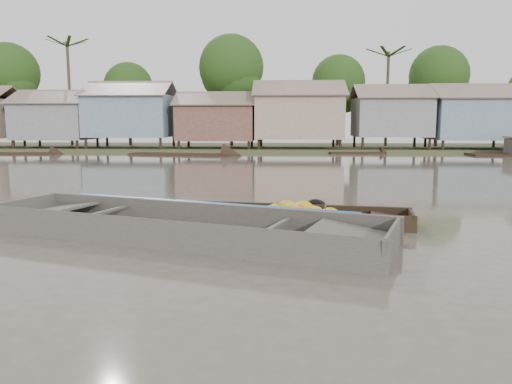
{
  "coord_description": "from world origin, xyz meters",
  "views": [
    {
      "loc": [
        1.11,
        -9.24,
        2.32
      ],
      "look_at": [
        0.6,
        1.41,
        0.8
      ],
      "focal_mm": 35.0,
      "sensor_mm": 36.0,
      "label": 1
    }
  ],
  "objects": [
    {
      "name": "ground",
      "position": [
        0.0,
        0.0,
        0.0
      ],
      "size": [
        120.0,
        120.0,
        0.0
      ],
      "primitive_type": "plane",
      "color": "#4D463B",
      "rests_on": "ground"
    },
    {
      "name": "distant_boats",
      "position": [
        13.44,
        24.31,
        0.2
      ],
      "size": [
        44.54,
        15.55,
        1.38
      ],
      "color": "black",
      "rests_on": "ground"
    },
    {
      "name": "banana_boat",
      "position": [
        1.44,
        2.04,
        0.13
      ],
      "size": [
        5.29,
        1.98,
        0.72
      ],
      "rotation": [
        0.0,
        0.0,
        -0.15
      ],
      "color": "black",
      "rests_on": "ground"
    },
    {
      "name": "riverbank",
      "position": [
        3.03,
        31.86,
        3.07
      ],
      "size": [
        120.0,
        12.47,
        10.22
      ],
      "color": "#384723",
      "rests_on": "ground"
    },
    {
      "name": "viewer_boat",
      "position": [
        -0.86,
        0.52,
        0.08
      ],
      "size": [
        8.74,
        4.89,
        0.68
      ],
      "rotation": [
        0.0,
        0.0,
        -0.34
      ],
      "color": "#413B37",
      "rests_on": "ground"
    }
  ]
}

